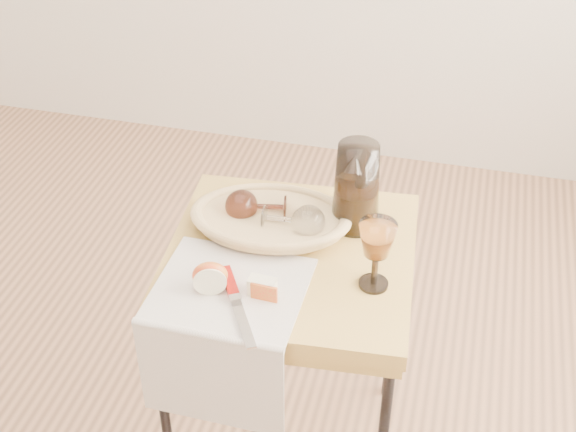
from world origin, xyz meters
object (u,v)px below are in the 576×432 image
(wine_goblet, at_px, (376,255))
(goblet_lying_a, at_px, (260,206))
(table_knife, at_px, (236,302))
(tea_towel, at_px, (230,289))
(apple_half, at_px, (210,276))
(pitcher, at_px, (357,186))
(goblet_lying_b, at_px, (289,220))
(side_table, at_px, (290,361))
(bread_basket, at_px, (271,221))

(wine_goblet, bearing_deg, goblet_lying_a, 152.75)
(wine_goblet, bearing_deg, table_knife, -152.49)
(tea_towel, relative_size, apple_half, 4.20)
(apple_half, bearing_deg, pitcher, 31.67)
(pitcher, height_order, apple_half, pitcher)
(goblet_lying_b, bearing_deg, goblet_lying_a, 152.80)
(wine_goblet, xyz_separation_m, apple_half, (-0.34, -0.10, -0.04))
(pitcher, xyz_separation_m, table_knife, (-0.19, -0.35, -0.10))
(goblet_lying_a, height_order, wine_goblet, wine_goblet)
(tea_towel, bearing_deg, apple_half, -166.67)
(side_table, xyz_separation_m, tea_towel, (-0.10, -0.16, 0.36))
(side_table, relative_size, wine_goblet, 4.28)
(goblet_lying_a, height_order, table_knife, goblet_lying_a)
(table_knife, bearing_deg, wine_goblet, 87.27)
(tea_towel, relative_size, wine_goblet, 1.93)
(goblet_lying_b, distance_m, table_knife, 0.27)
(side_table, relative_size, bread_basket, 2.12)
(apple_half, bearing_deg, wine_goblet, -1.86)
(pitcher, height_order, wine_goblet, pitcher)
(bread_basket, bearing_deg, wine_goblet, -33.70)
(side_table, xyz_separation_m, wine_goblet, (0.20, -0.06, 0.45))
(goblet_lying_a, bearing_deg, apple_half, 70.46)
(goblet_lying_b, bearing_deg, bread_basket, 154.63)
(side_table, distance_m, pitcher, 0.51)
(pitcher, bearing_deg, goblet_lying_a, -166.81)
(pitcher, bearing_deg, tea_towel, -126.64)
(goblet_lying_a, bearing_deg, bread_basket, 142.49)
(bread_basket, bearing_deg, pitcher, 13.88)
(side_table, distance_m, bread_basket, 0.40)
(side_table, height_order, goblet_lying_a, goblet_lying_a)
(apple_half, bearing_deg, table_knife, -47.06)
(goblet_lying_a, height_order, apple_half, goblet_lying_a)
(tea_towel, height_order, pitcher, pitcher)
(goblet_lying_b, distance_m, apple_half, 0.25)
(tea_towel, distance_m, table_knife, 0.06)
(side_table, xyz_separation_m, goblet_lying_b, (-0.02, 0.06, 0.41))
(tea_towel, xyz_separation_m, goblet_lying_a, (-0.00, 0.25, 0.05))
(bread_basket, distance_m, goblet_lying_b, 0.06)
(table_knife, bearing_deg, bread_basket, 149.90)
(side_table, bearing_deg, pitcher, 49.65)
(tea_towel, xyz_separation_m, wine_goblet, (0.30, 0.09, 0.08))
(bread_basket, bearing_deg, side_table, -55.12)
(goblet_lying_a, distance_m, apple_half, 0.26)
(bread_basket, distance_m, table_knife, 0.28)
(goblet_lying_a, relative_size, apple_half, 1.67)
(apple_half, bearing_deg, side_table, 32.30)
(tea_towel, distance_m, apple_half, 0.06)
(tea_towel, xyz_separation_m, goblet_lying_b, (0.08, 0.21, 0.05))
(table_knife, bearing_deg, side_table, 132.03)
(tea_towel, xyz_separation_m, pitcher, (0.22, 0.30, 0.11))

